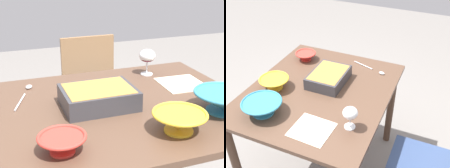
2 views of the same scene
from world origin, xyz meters
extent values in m
cube|color=brown|center=(0.00, 0.00, 0.76)|extent=(1.10, 0.93, 0.03)
cylinder|color=#493427|center=(-0.49, 0.41, 0.37)|extent=(0.06, 0.06, 0.74)
cylinder|color=#493427|center=(0.49, 0.41, 0.37)|extent=(0.06, 0.06, 0.74)
cube|color=#334772|center=(0.10, 0.75, 0.47)|extent=(0.39, 0.40, 0.02)
cube|color=olive|center=(0.10, 0.93, 0.67)|extent=(0.37, 0.02, 0.38)
cylinder|color=olive|center=(-0.07, 0.57, 0.23)|extent=(0.04, 0.04, 0.46)
cylinder|color=olive|center=(0.28, 0.57, 0.23)|extent=(0.04, 0.04, 0.46)
cylinder|color=olive|center=(-0.07, 0.93, 0.23)|extent=(0.04, 0.04, 0.46)
cylinder|color=olive|center=(0.28, 0.93, 0.23)|extent=(0.04, 0.04, 0.46)
cylinder|color=white|center=(0.26, 0.32, 0.77)|extent=(0.07, 0.07, 0.01)
cylinder|color=white|center=(0.26, 0.32, 0.81)|extent=(0.01, 0.01, 0.07)
ellipsoid|color=white|center=(0.26, 0.32, 0.88)|extent=(0.09, 0.09, 0.07)
ellipsoid|color=#4C0A19|center=(0.26, 0.32, 0.86)|extent=(0.08, 0.08, 0.04)
cube|color=#38383D|center=(-0.11, 0.02, 0.81)|extent=(0.31, 0.23, 0.08)
cube|color=#B27A38|center=(-0.11, 0.02, 0.84)|extent=(0.28, 0.21, 0.02)
cylinder|color=teal|center=(0.35, -0.21, 0.77)|extent=(0.13, 0.13, 0.01)
cone|color=teal|center=(0.35, -0.21, 0.81)|extent=(0.24, 0.24, 0.08)
torus|color=teal|center=(0.35, -0.21, 0.85)|extent=(0.25, 0.25, 0.01)
cylinder|color=red|center=(-0.33, -0.29, 0.77)|extent=(0.09, 0.09, 0.01)
cone|color=red|center=(-0.33, -0.29, 0.80)|extent=(0.15, 0.15, 0.05)
torus|color=red|center=(-0.33, -0.29, 0.83)|extent=(0.16, 0.16, 0.01)
cylinder|color=yellow|center=(0.10, -0.29, 0.77)|extent=(0.11, 0.11, 0.01)
cone|color=yellow|center=(0.10, -0.29, 0.81)|extent=(0.20, 0.20, 0.06)
torus|color=yellow|center=(0.10, -0.29, 0.84)|extent=(0.20, 0.20, 0.01)
cylinder|color=silver|center=(-0.42, 0.17, 0.77)|extent=(0.07, 0.17, 0.01)
ellipsoid|color=silver|center=(-0.36, 0.33, 0.78)|extent=(0.04, 0.05, 0.01)
cube|color=beige|center=(0.37, 0.13, 0.77)|extent=(0.22, 0.24, 0.00)
camera|label=1|loc=(-0.51, -1.25, 1.38)|focal=54.63mm
camera|label=2|loc=(1.37, 0.73, 1.88)|focal=44.77mm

